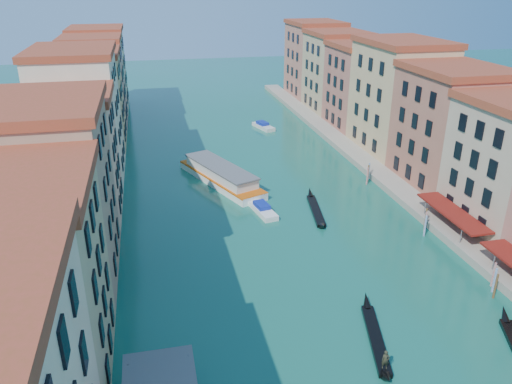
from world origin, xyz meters
TOP-DOWN VIEW (x-y plane):
  - left_bank_palazzos at (-26.00, 64.68)m, footprint 12.80×128.40m
  - right_bank_palazzos at (30.00, 65.00)m, footprint 12.80×128.40m
  - quay at (22.00, 65.00)m, footprint 4.00×140.00m
  - mooring_poles_right at (19.10, 28.80)m, footprint 1.44×54.24m
  - vaporetto_far at (-4.49, 62.77)m, footprint 11.80×20.43m
  - gondola_fore at (3.57, 21.40)m, footprint 4.07×12.33m
  - gondola_far at (7.11, 49.07)m, footprint 3.10×12.94m
  - motorboat_mid at (-0.38, 50.34)m, footprint 3.15×6.67m
  - motorboat_far at (9.61, 92.58)m, footprint 4.00×7.17m

SIDE VIEW (x-z plane):
  - gondola_far at x=7.11m, z-range -0.54..1.29m
  - gondola_fore at x=3.57m, z-range -0.83..1.67m
  - quay at x=22.00m, z-range 0.00..1.00m
  - motorboat_mid at x=-0.38m, z-range -0.15..1.18m
  - motorboat_far at x=9.61m, z-range -0.16..1.26m
  - mooring_poles_right at x=19.10m, z-range -0.30..2.90m
  - vaporetto_far at x=-4.49m, z-range -0.15..2.85m
  - left_bank_palazzos at x=-26.00m, z-range -0.79..20.21m
  - right_bank_palazzos at x=30.00m, z-range -0.75..20.25m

